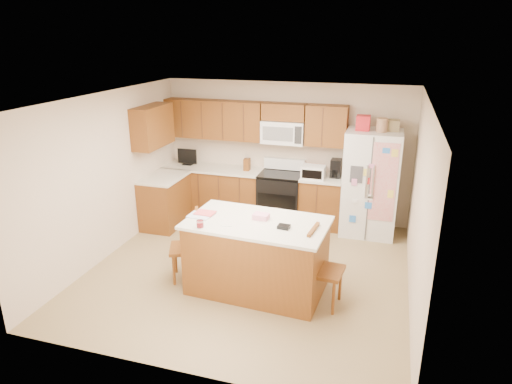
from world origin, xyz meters
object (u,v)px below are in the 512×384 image
(stove, at_px, (281,197))
(island, at_px, (257,256))
(windsor_chair_left, at_px, (187,247))
(refrigerator, at_px, (371,182))
(windsor_chair_back, at_px, (266,236))
(windsor_chair_right, at_px, (323,270))

(stove, bearing_deg, island, -83.74)
(stove, xyz_separation_m, windsor_chair_left, (-0.76, -2.41, 0.00))
(refrigerator, bearing_deg, windsor_chair_back, -130.27)
(stove, height_order, windsor_chair_back, stove)
(island, height_order, windsor_chair_back, island)
(stove, distance_m, windsor_chair_right, 2.77)
(island, bearing_deg, refrigerator, 60.87)
(stove, distance_m, windsor_chair_back, 1.70)
(windsor_chair_left, distance_m, windsor_chair_back, 1.18)
(refrigerator, relative_size, windsor_chair_left, 2.02)
(island, height_order, windsor_chair_left, island)
(stove, distance_m, windsor_chair_left, 2.52)
(stove, relative_size, refrigerator, 0.55)
(refrigerator, height_order, island, refrigerator)
(windsor_chair_left, height_order, windsor_chair_back, windsor_chair_left)
(refrigerator, relative_size, windsor_chair_right, 1.97)
(stove, relative_size, windsor_chair_back, 1.16)
(island, xyz_separation_m, windsor_chair_back, (-0.07, 0.71, -0.04))
(refrigerator, xyz_separation_m, windsor_chair_right, (-0.40, -2.45, -0.43))
(refrigerator, xyz_separation_m, windsor_chair_left, (-2.33, -2.34, -0.44))
(refrigerator, height_order, windsor_chair_right, refrigerator)
(stove, height_order, island, stove)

